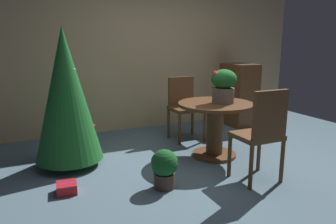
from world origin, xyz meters
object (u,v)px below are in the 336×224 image
(holiday_tree, at_px, (66,95))
(wooden_cabinet, at_px, (239,95))
(gift_box_red, at_px, (67,188))
(wooden_chair_near, at_px, (262,131))
(round_dining_table, at_px, (215,122))
(wooden_chair_far, at_px, (184,104))
(flower_vase, at_px, (223,85))
(potted_plant, at_px, (164,168))

(holiday_tree, distance_m, wooden_cabinet, 3.19)
(holiday_tree, xyz_separation_m, gift_box_red, (-0.15, -0.74, -0.83))
(gift_box_red, bearing_deg, wooden_chair_near, -17.53)
(round_dining_table, height_order, wooden_cabinet, wooden_cabinet)
(wooden_chair_far, relative_size, holiday_tree, 0.57)
(flower_vase, distance_m, wooden_chair_near, 0.92)
(wooden_chair_far, distance_m, holiday_tree, 1.86)
(wooden_chair_far, bearing_deg, gift_box_red, -149.17)
(flower_vase, relative_size, gift_box_red, 1.98)
(gift_box_red, xyz_separation_m, potted_plant, (0.94, -0.31, 0.17))
(flower_vase, xyz_separation_m, gift_box_red, (-2.00, -0.23, -0.90))
(wooden_chair_near, bearing_deg, gift_box_red, 162.47)
(wooden_chair_near, height_order, holiday_tree, holiday_tree)
(wooden_chair_near, xyz_separation_m, wooden_cabinet, (1.30, 2.12, -0.02))
(flower_vase, xyz_separation_m, wooden_chair_far, (-0.07, 0.92, -0.40))
(wooden_chair_near, distance_m, holiday_tree, 2.25)
(round_dining_table, height_order, wooden_chair_near, wooden_chair_near)
(holiday_tree, bearing_deg, flower_vase, -15.41)
(wooden_chair_near, bearing_deg, wooden_chair_far, 90.00)
(flower_vase, bearing_deg, potted_plant, -153.06)
(round_dining_table, relative_size, gift_box_red, 4.44)
(flower_vase, relative_size, wooden_cabinet, 0.39)
(gift_box_red, distance_m, potted_plant, 1.00)
(round_dining_table, height_order, flower_vase, flower_vase)
(flower_vase, xyz_separation_m, wooden_chair_near, (-0.07, -0.84, -0.38))
(wooden_chair_far, height_order, holiday_tree, holiday_tree)
(potted_plant, bearing_deg, gift_box_red, 161.82)
(wooden_chair_far, height_order, wooden_cabinet, wooden_cabinet)
(round_dining_table, xyz_separation_m, potted_plant, (-0.99, -0.59, -0.24))
(wooden_chair_near, height_order, gift_box_red, wooden_chair_near)
(round_dining_table, distance_m, holiday_tree, 1.88)
(holiday_tree, height_order, wooden_cabinet, holiday_tree)
(potted_plant, bearing_deg, round_dining_table, 30.88)
(wooden_chair_near, bearing_deg, flower_vase, 85.37)
(holiday_tree, xyz_separation_m, potted_plant, (0.79, -1.05, -0.66))
(round_dining_table, distance_m, potted_plant, 1.18)
(wooden_chair_far, relative_size, wooden_cabinet, 0.87)
(wooden_chair_near, relative_size, wooden_cabinet, 0.92)
(flower_vase, bearing_deg, gift_box_red, -173.47)
(round_dining_table, bearing_deg, wooden_chair_far, 90.00)
(potted_plant, bearing_deg, holiday_tree, 127.15)
(wooden_chair_far, xyz_separation_m, holiday_tree, (-1.78, -0.41, 0.33))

